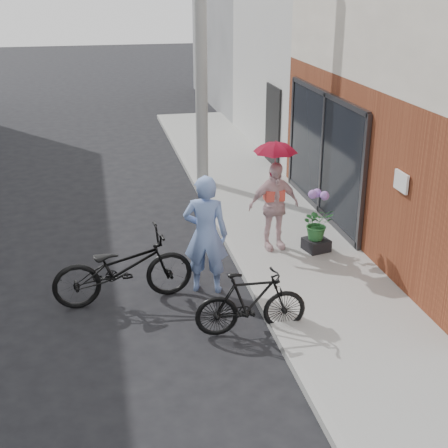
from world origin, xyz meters
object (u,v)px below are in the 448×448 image
object	(u,v)px
bike_right	(251,303)
planter	(316,245)
officer	(206,235)
bike_left	(123,268)
kimono_woman	(274,206)
utility_pole	(201,36)

from	to	relation	value
bike_right	planter	world-z (taller)	bike_right
bike_right	officer	bearing A→B (deg)	17.03
bike_left	planter	xyz separation A→B (m)	(3.50, 0.96, -0.34)
planter	kimono_woman	bearing A→B (deg)	159.43
utility_pole	officer	size ratio (longest dim) A/B	3.60
utility_pole	bike_right	xyz separation A→B (m)	(-0.50, -6.65, -3.02)
bike_right	bike_left	bearing A→B (deg)	53.91
utility_pole	planter	bearing A→B (deg)	-73.42
utility_pole	bike_left	bearing A→B (deg)	-112.39
kimono_woman	planter	size ratio (longest dim) A/B	3.98
utility_pole	kimono_woman	bearing A→B (deg)	-82.17
bike_left	kimono_woman	size ratio (longest dim) A/B	1.34
bike_left	officer	bearing A→B (deg)	-92.27
planter	utility_pole	bearing A→B (deg)	106.58
utility_pole	officer	xyz separation A→B (m)	(-0.88, -5.24, -2.53)
officer	planter	xyz separation A→B (m)	(2.18, 0.88, -0.74)
kimono_woman	officer	bearing A→B (deg)	-147.29
bike_right	kimono_woman	bearing A→B (deg)	-20.75
officer	bike_left	world-z (taller)	officer
officer	planter	distance (m)	2.47
utility_pole	bike_left	size ratio (longest dim) A/B	3.23
bike_right	kimono_woman	distance (m)	2.81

